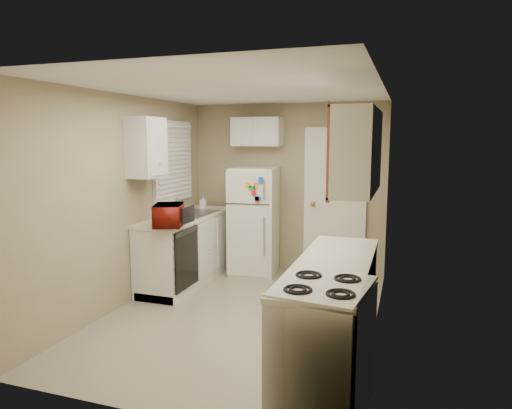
% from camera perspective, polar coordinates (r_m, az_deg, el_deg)
% --- Properties ---
extents(floor, '(3.80, 3.80, 0.00)m').
position_cam_1_polar(floor, '(5.11, -1.83, -13.66)').
color(floor, '#AAA589').
rests_on(floor, ground).
extents(ceiling, '(3.80, 3.80, 0.00)m').
position_cam_1_polar(ceiling, '(4.77, -1.97, 14.20)').
color(ceiling, white).
rests_on(ceiling, floor).
extents(wall_left, '(3.80, 3.80, 0.00)m').
position_cam_1_polar(wall_left, '(5.44, -15.87, 0.48)').
color(wall_left, '#9C8D6A').
rests_on(wall_left, floor).
extents(wall_right, '(3.80, 3.80, 0.00)m').
position_cam_1_polar(wall_right, '(4.50, 15.04, -1.04)').
color(wall_right, '#9C8D6A').
rests_on(wall_right, floor).
extents(wall_back, '(2.80, 2.80, 0.00)m').
position_cam_1_polar(wall_back, '(6.59, 3.87, 2.08)').
color(wall_back, '#9C8D6A').
rests_on(wall_back, floor).
extents(wall_front, '(2.80, 2.80, 0.00)m').
position_cam_1_polar(wall_front, '(3.11, -14.23, -5.09)').
color(wall_front, '#9C8D6A').
rests_on(wall_front, floor).
extents(left_counter, '(0.60, 1.80, 0.90)m').
position_cam_1_polar(left_counter, '(6.18, -8.56, -5.46)').
color(left_counter, silver).
rests_on(left_counter, floor).
extents(dishwasher, '(0.03, 0.58, 0.72)m').
position_cam_1_polar(dishwasher, '(5.53, -8.71, -6.69)').
color(dishwasher, black).
rests_on(dishwasher, floor).
extents(sink, '(0.54, 0.74, 0.16)m').
position_cam_1_polar(sink, '(6.23, -8.01, -1.49)').
color(sink, gray).
rests_on(sink, left_counter).
extents(microwave, '(0.53, 0.41, 0.31)m').
position_cam_1_polar(microwave, '(5.34, -10.86, -1.12)').
color(microwave, maroon).
rests_on(microwave, left_counter).
extents(soap_bottle, '(0.10, 0.10, 0.19)m').
position_cam_1_polar(soap_bottle, '(6.65, -6.63, 0.36)').
color(soap_bottle, beige).
rests_on(soap_bottle, left_counter).
extents(window_blinds, '(0.10, 0.98, 1.08)m').
position_cam_1_polar(window_blinds, '(6.27, -10.28, 5.32)').
color(window_blinds, silver).
rests_on(window_blinds, wall_left).
extents(upper_cabinet_left, '(0.30, 0.45, 0.70)m').
position_cam_1_polar(upper_cabinet_left, '(5.49, -13.51, 6.92)').
color(upper_cabinet_left, silver).
rests_on(upper_cabinet_left, wall_left).
extents(refrigerator, '(0.67, 0.66, 1.51)m').
position_cam_1_polar(refrigerator, '(6.44, -0.21, -2.07)').
color(refrigerator, silver).
rests_on(refrigerator, floor).
extents(cabinet_over_fridge, '(0.70, 0.30, 0.40)m').
position_cam_1_polar(cabinet_over_fridge, '(6.52, 0.16, 9.08)').
color(cabinet_over_fridge, silver).
rests_on(cabinet_over_fridge, wall_back).
extents(interior_door, '(0.86, 0.06, 2.08)m').
position_cam_1_polar(interior_door, '(6.43, 9.81, 0.22)').
color(interior_door, silver).
rests_on(interior_door, floor).
extents(right_counter, '(0.60, 2.00, 0.90)m').
position_cam_1_polar(right_counter, '(3.96, 9.42, -13.42)').
color(right_counter, silver).
rests_on(right_counter, floor).
extents(stove, '(0.68, 0.80, 0.88)m').
position_cam_1_polar(stove, '(3.37, 8.27, -17.55)').
color(stove, silver).
rests_on(stove, floor).
extents(upper_cabinet_right, '(0.30, 1.20, 0.70)m').
position_cam_1_polar(upper_cabinet_right, '(3.96, 12.73, 6.53)').
color(upper_cabinet_right, silver).
rests_on(upper_cabinet_right, wall_right).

